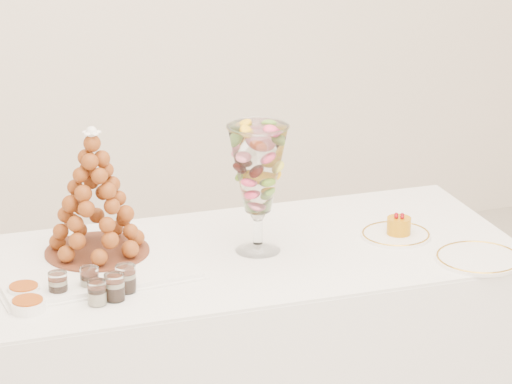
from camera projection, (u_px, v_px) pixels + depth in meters
name	position (u px, v px, depth m)	size (l,w,h in m)	color
buffet_table	(207.00, 366.00, 3.66)	(1.90, 0.84, 0.71)	white
lace_tray	(90.00, 265.00, 3.47)	(0.55, 0.41, 0.02)	white
macaron_vase	(258.00, 171.00, 3.51)	(0.18, 0.18, 0.38)	white
cake_plate	(396.00, 235.00, 3.69)	(0.21, 0.21, 0.01)	white
spare_plate	(478.00, 259.00, 3.52)	(0.25, 0.25, 0.01)	white
verrine_a	(58.00, 285.00, 3.27)	(0.05, 0.05, 0.07)	white
verrine_b	(89.00, 279.00, 3.31)	(0.05, 0.05, 0.07)	white
verrine_c	(126.00, 278.00, 3.30)	(0.06, 0.06, 0.08)	white
verrine_d	(97.00, 293.00, 3.22)	(0.05, 0.05, 0.07)	white
verrine_e	(115.00, 287.00, 3.25)	(0.06, 0.06, 0.07)	white
ramekin_back	(24.00, 291.00, 3.28)	(0.09, 0.09, 0.03)	white
ramekin_front	(28.00, 306.00, 3.19)	(0.09, 0.09, 0.03)	white
croquembouche	(94.00, 192.00, 3.47)	(0.31, 0.31, 0.38)	#602C19
mousse_cake	(399.00, 225.00, 3.68)	(0.07, 0.07, 0.06)	#C47D09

